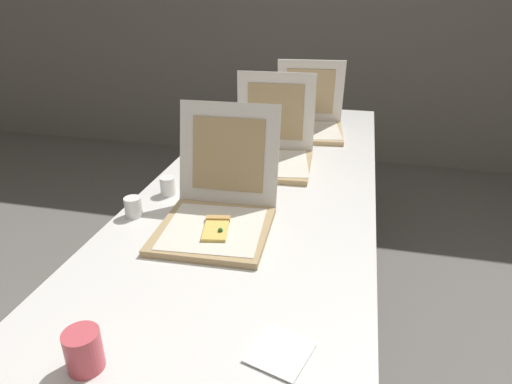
{
  "coord_description": "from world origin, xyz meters",
  "views": [
    {
      "loc": [
        0.35,
        -0.91,
        1.5
      ],
      "look_at": [
        0.02,
        0.5,
        0.81
      ],
      "focal_mm": 31.37,
      "sensor_mm": 36.0,
      "label": 1
    }
  ],
  "objects_px": {
    "cup_white_near_left": "(133,207)",
    "cup_printed_front": "(84,350)",
    "pizza_box_middle": "(271,152)",
    "cup_white_near_center": "(168,186)",
    "napkin_pile": "(280,351)",
    "pizza_box_front": "(217,212)",
    "cup_white_mid": "(196,161)",
    "table": "(262,195)",
    "pizza_box_back": "(309,123)"
  },
  "relations": [
    {
      "from": "cup_white_near_left",
      "to": "cup_printed_front",
      "type": "height_order",
      "value": "cup_printed_front"
    },
    {
      "from": "pizza_box_middle",
      "to": "cup_printed_front",
      "type": "relative_size",
      "value": 4.17
    },
    {
      "from": "cup_white_near_center",
      "to": "cup_white_near_left",
      "type": "relative_size",
      "value": 1.0
    },
    {
      "from": "pizza_box_middle",
      "to": "cup_white_near_center",
      "type": "xyz_separation_m",
      "value": [
        -0.32,
        -0.4,
        -0.02
      ]
    },
    {
      "from": "cup_white_near_left",
      "to": "napkin_pile",
      "type": "relative_size",
      "value": 0.43
    },
    {
      "from": "pizza_box_middle",
      "to": "napkin_pile",
      "type": "relative_size",
      "value": 2.4
    },
    {
      "from": "pizza_box_front",
      "to": "cup_white_near_center",
      "type": "xyz_separation_m",
      "value": [
        -0.26,
        0.19,
        -0.02
      ]
    },
    {
      "from": "pizza_box_front",
      "to": "cup_white_mid",
      "type": "xyz_separation_m",
      "value": [
        -0.24,
        0.46,
        -0.02
      ]
    },
    {
      "from": "pizza_box_middle",
      "to": "cup_printed_front",
      "type": "height_order",
      "value": "pizza_box_middle"
    },
    {
      "from": "cup_printed_front",
      "to": "napkin_pile",
      "type": "height_order",
      "value": "cup_printed_front"
    },
    {
      "from": "table",
      "to": "cup_white_mid",
      "type": "height_order",
      "value": "cup_white_mid"
    },
    {
      "from": "pizza_box_middle",
      "to": "napkin_pile",
      "type": "distance_m",
      "value": 1.12
    },
    {
      "from": "table",
      "to": "pizza_box_middle",
      "type": "xyz_separation_m",
      "value": [
        -0.01,
        0.24,
        0.1
      ]
    },
    {
      "from": "cup_white_mid",
      "to": "cup_white_near_center",
      "type": "height_order",
      "value": "same"
    },
    {
      "from": "cup_white_mid",
      "to": "cup_white_near_left",
      "type": "distance_m",
      "value": 0.46
    },
    {
      "from": "table",
      "to": "pizza_box_back",
      "type": "relative_size",
      "value": 6.28
    },
    {
      "from": "pizza_box_back",
      "to": "cup_white_near_center",
      "type": "height_order",
      "value": "pizza_box_back"
    },
    {
      "from": "napkin_pile",
      "to": "pizza_box_front",
      "type": "bearing_deg",
      "value": 121.06
    },
    {
      "from": "table",
      "to": "napkin_pile",
      "type": "bearing_deg",
      "value": -74.9
    },
    {
      "from": "pizza_box_middle",
      "to": "pizza_box_back",
      "type": "distance_m",
      "value": 0.5
    },
    {
      "from": "pizza_box_front",
      "to": "pizza_box_middle",
      "type": "height_order",
      "value": "pizza_box_middle"
    },
    {
      "from": "pizza_box_middle",
      "to": "cup_white_near_left",
      "type": "xyz_separation_m",
      "value": [
        -0.37,
        -0.59,
        -0.02
      ]
    },
    {
      "from": "table",
      "to": "cup_white_near_center",
      "type": "height_order",
      "value": "cup_white_near_center"
    },
    {
      "from": "pizza_box_back",
      "to": "cup_printed_front",
      "type": "height_order",
      "value": "pizza_box_back"
    },
    {
      "from": "napkin_pile",
      "to": "cup_printed_front",
      "type": "bearing_deg",
      "value": -161.0
    },
    {
      "from": "table",
      "to": "cup_white_near_center",
      "type": "relative_size",
      "value": 35.4
    },
    {
      "from": "pizza_box_front",
      "to": "pizza_box_back",
      "type": "bearing_deg",
      "value": 78.84
    },
    {
      "from": "napkin_pile",
      "to": "table",
      "type": "bearing_deg",
      "value": 105.1
    },
    {
      "from": "pizza_box_front",
      "to": "cup_white_mid",
      "type": "distance_m",
      "value": 0.52
    },
    {
      "from": "pizza_box_middle",
      "to": "table",
      "type": "bearing_deg",
      "value": -90.61
    },
    {
      "from": "cup_white_near_left",
      "to": "cup_printed_front",
      "type": "relative_size",
      "value": 0.75
    },
    {
      "from": "cup_printed_front",
      "to": "cup_white_mid",
      "type": "bearing_deg",
      "value": 97.9
    },
    {
      "from": "pizza_box_middle",
      "to": "pizza_box_back",
      "type": "bearing_deg",
      "value": 74.34
    },
    {
      "from": "cup_white_near_left",
      "to": "pizza_box_front",
      "type": "bearing_deg",
      "value": -0.05
    },
    {
      "from": "pizza_box_back",
      "to": "pizza_box_middle",
      "type": "bearing_deg",
      "value": -108.56
    },
    {
      "from": "table",
      "to": "pizza_box_front",
      "type": "relative_size",
      "value": 5.49
    },
    {
      "from": "table",
      "to": "cup_printed_front",
      "type": "bearing_deg",
      "value": -99.31
    },
    {
      "from": "cup_white_near_left",
      "to": "cup_printed_front",
      "type": "bearing_deg",
      "value": -71.32
    },
    {
      "from": "cup_white_mid",
      "to": "napkin_pile",
      "type": "distance_m",
      "value": 1.11
    },
    {
      "from": "pizza_box_back",
      "to": "napkin_pile",
      "type": "relative_size",
      "value": 2.43
    },
    {
      "from": "cup_printed_front",
      "to": "cup_white_near_left",
      "type": "bearing_deg",
      "value": 108.68
    },
    {
      "from": "pizza_box_middle",
      "to": "cup_white_near_center",
      "type": "distance_m",
      "value": 0.51
    },
    {
      "from": "pizza_box_middle",
      "to": "cup_printed_front",
      "type": "distance_m",
      "value": 1.24
    },
    {
      "from": "pizza_box_middle",
      "to": "pizza_box_back",
      "type": "relative_size",
      "value": 0.99
    },
    {
      "from": "cup_white_mid",
      "to": "napkin_pile",
      "type": "bearing_deg",
      "value": -60.46
    },
    {
      "from": "pizza_box_front",
      "to": "cup_printed_front",
      "type": "bearing_deg",
      "value": -100.18
    },
    {
      "from": "cup_printed_front",
      "to": "napkin_pile",
      "type": "relative_size",
      "value": 0.58
    },
    {
      "from": "pizza_box_back",
      "to": "napkin_pile",
      "type": "distance_m",
      "value": 1.59
    },
    {
      "from": "pizza_box_back",
      "to": "cup_white_near_left",
      "type": "bearing_deg",
      "value": -119.96
    },
    {
      "from": "table",
      "to": "cup_white_near_center",
      "type": "bearing_deg",
      "value": -154.37
    }
  ]
}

